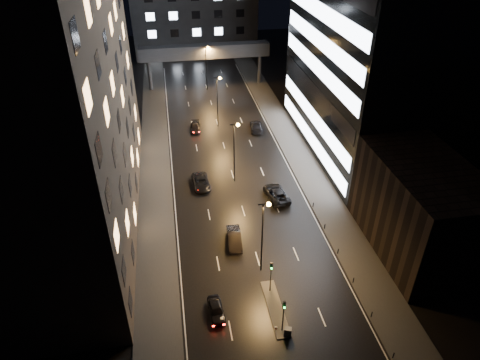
{
  "coord_description": "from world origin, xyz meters",
  "views": [
    {
      "loc": [
        -8.97,
        -28.45,
        37.83
      ],
      "look_at": [
        -0.11,
        22.13,
        4.0
      ],
      "focal_mm": 32.0,
      "sensor_mm": 36.0,
      "label": 1
    }
  ],
  "objects_px": {
    "car_away_b": "(234,239)",
    "car_toward_a": "(276,194)",
    "car_away_c": "(201,182)",
    "utility_cabinet": "(288,332)",
    "car_toward_b": "(256,126)",
    "car_away_a": "(216,310)",
    "car_away_d": "(195,128)"
  },
  "relations": [
    {
      "from": "car_away_b",
      "to": "car_toward_a",
      "type": "relative_size",
      "value": 0.84
    },
    {
      "from": "car_away_c",
      "to": "utility_cabinet",
      "type": "distance_m",
      "value": 29.75
    },
    {
      "from": "car_away_b",
      "to": "car_toward_b",
      "type": "height_order",
      "value": "car_away_b"
    },
    {
      "from": "car_toward_b",
      "to": "utility_cabinet",
      "type": "bearing_deg",
      "value": 89.72
    },
    {
      "from": "car_away_a",
      "to": "car_toward_b",
      "type": "relative_size",
      "value": 0.7
    },
    {
      "from": "car_away_d",
      "to": "car_toward_a",
      "type": "distance_m",
      "value": 26.59
    },
    {
      "from": "car_away_a",
      "to": "car_away_c",
      "type": "bearing_deg",
      "value": 84.29
    },
    {
      "from": "car_away_a",
      "to": "car_toward_b",
      "type": "height_order",
      "value": "car_toward_b"
    },
    {
      "from": "car_away_b",
      "to": "utility_cabinet",
      "type": "relative_size",
      "value": 4.59
    },
    {
      "from": "car_away_c",
      "to": "utility_cabinet",
      "type": "xyz_separation_m",
      "value": [
        6.1,
        -29.12,
        -0.06
      ]
    },
    {
      "from": "car_away_d",
      "to": "car_toward_b",
      "type": "distance_m",
      "value": 11.85
    },
    {
      "from": "car_away_b",
      "to": "car_toward_b",
      "type": "relative_size",
      "value": 0.9
    },
    {
      "from": "car_away_b",
      "to": "utility_cabinet",
      "type": "height_order",
      "value": "car_away_b"
    },
    {
      "from": "car_away_a",
      "to": "car_away_d",
      "type": "relative_size",
      "value": 0.85
    },
    {
      "from": "car_away_a",
      "to": "car_toward_b",
      "type": "bearing_deg",
      "value": 68.78
    },
    {
      "from": "car_away_c",
      "to": "car_toward_b",
      "type": "xyz_separation_m",
      "value": [
        12.52,
        17.67,
        0.05
      ]
    },
    {
      "from": "car_away_a",
      "to": "utility_cabinet",
      "type": "bearing_deg",
      "value": -34.67
    },
    {
      "from": "car_toward_a",
      "to": "utility_cabinet",
      "type": "distance_m",
      "value": 24.43
    },
    {
      "from": "utility_cabinet",
      "to": "car_toward_b",
      "type": "bearing_deg",
      "value": 105.07
    },
    {
      "from": "car_toward_a",
      "to": "utility_cabinet",
      "type": "relative_size",
      "value": 5.47
    },
    {
      "from": "car_away_a",
      "to": "car_toward_a",
      "type": "height_order",
      "value": "car_toward_a"
    },
    {
      "from": "car_away_d",
      "to": "car_toward_b",
      "type": "height_order",
      "value": "car_toward_b"
    },
    {
      "from": "car_away_a",
      "to": "car_away_b",
      "type": "distance_m",
      "value": 11.57
    },
    {
      "from": "car_away_a",
      "to": "utility_cabinet",
      "type": "distance_m",
      "value": 8.01
    },
    {
      "from": "car_away_a",
      "to": "utility_cabinet",
      "type": "height_order",
      "value": "car_away_a"
    },
    {
      "from": "utility_cabinet",
      "to": "car_toward_a",
      "type": "bearing_deg",
      "value": 101.64
    },
    {
      "from": "car_away_d",
      "to": "car_away_b",
      "type": "bearing_deg",
      "value": -81.46
    },
    {
      "from": "car_toward_b",
      "to": "utility_cabinet",
      "type": "xyz_separation_m",
      "value": [
        -6.42,
        -46.8,
        -0.11
      ]
    },
    {
      "from": "car_away_b",
      "to": "car_toward_a",
      "type": "distance_m",
      "value": 11.91
    },
    {
      "from": "car_away_b",
      "to": "utility_cabinet",
      "type": "xyz_separation_m",
      "value": [
        3.11,
        -15.03,
        -0.13
      ]
    },
    {
      "from": "car_away_b",
      "to": "car_toward_b",
      "type": "distance_m",
      "value": 33.16
    },
    {
      "from": "car_toward_b",
      "to": "utility_cabinet",
      "type": "relative_size",
      "value": 5.12
    }
  ]
}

